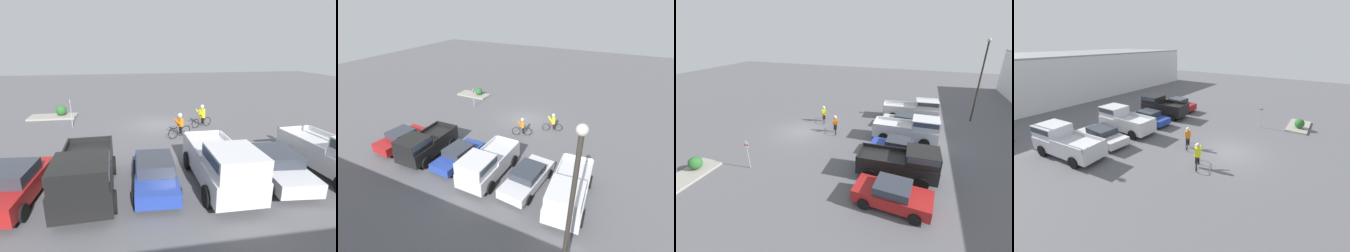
% 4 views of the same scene
% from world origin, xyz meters
% --- Properties ---
extents(ground_plane, '(80.00, 80.00, 0.00)m').
position_xyz_m(ground_plane, '(0.00, 0.00, 0.00)').
color(ground_plane, '#56565B').
extents(pickup_truck_0, '(2.58, 5.73, 2.17)m').
position_xyz_m(pickup_truck_0, '(-7.04, 10.01, 1.13)').
color(pickup_truck_0, silver).
rests_on(pickup_truck_0, ground_plane).
extents(sedan_0, '(2.28, 4.86, 1.36)m').
position_xyz_m(sedan_0, '(-4.20, 9.40, 0.69)').
color(sedan_0, silver).
rests_on(sedan_0, ground_plane).
extents(pickup_truck_1, '(2.28, 5.37, 2.21)m').
position_xyz_m(pickup_truck_1, '(-1.40, 9.95, 1.15)').
color(pickup_truck_1, silver).
rests_on(pickup_truck_1, ground_plane).
extents(sedan_1, '(2.06, 4.46, 1.35)m').
position_xyz_m(sedan_1, '(1.40, 9.31, 0.68)').
color(sedan_1, '#233D9E').
rests_on(sedan_1, ground_plane).
extents(pickup_truck_2, '(2.46, 5.11, 2.14)m').
position_xyz_m(pickup_truck_2, '(4.18, 9.84, 1.13)').
color(pickup_truck_2, black).
rests_on(pickup_truck_2, ground_plane).
extents(sedan_2, '(2.26, 4.34, 1.46)m').
position_xyz_m(sedan_2, '(7.00, 9.54, 0.74)').
color(sedan_2, maroon).
rests_on(sedan_2, ground_plane).
extents(cyclist_0, '(1.65, 0.74, 1.69)m').
position_xyz_m(cyclist_0, '(-1.00, 3.16, 0.87)').
color(cyclist_0, black).
rests_on(cyclist_0, ground_plane).
extents(cyclist_1, '(1.72, 0.77, 1.73)m').
position_xyz_m(cyclist_1, '(-3.14, 1.06, 0.89)').
color(cyclist_1, black).
rests_on(cyclist_1, ground_plane).
extents(fire_lane_sign, '(0.06, 0.30, 2.14)m').
position_xyz_m(fire_lane_sign, '(6.54, -0.39, 1.30)').
color(fire_lane_sign, '#9E9EA3').
rests_on(fire_lane_sign, ground_plane).
extents(lamppost, '(0.36, 0.36, 8.24)m').
position_xyz_m(lamppost, '(-8.25, 15.77, 4.73)').
color(lamppost, '#2D2823').
rests_on(lamppost, ground_plane).
extents(curb_island, '(3.86, 1.84, 0.15)m').
position_xyz_m(curb_island, '(8.69, -3.57, 0.07)').
color(curb_island, gray).
rests_on(curb_island, ground_plane).
extents(shrub, '(0.89, 0.89, 0.89)m').
position_xyz_m(shrub, '(7.99, -3.66, 0.59)').
color(shrub, '#286028').
rests_on(shrub, curb_island).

